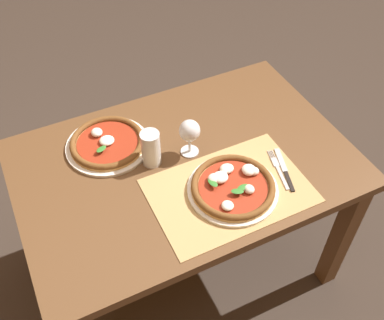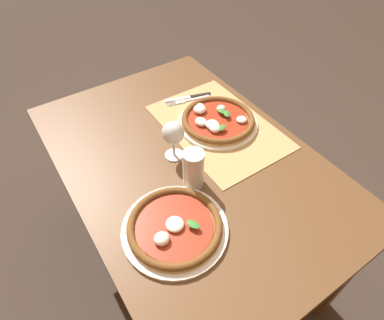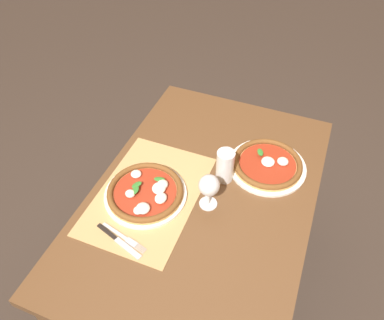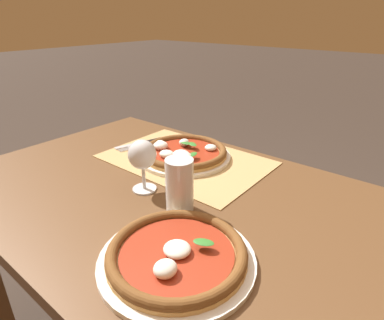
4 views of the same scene
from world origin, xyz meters
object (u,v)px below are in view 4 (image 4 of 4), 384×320
object	(u,v)px
fork	(143,145)
knife	(141,143)
wine_glass	(142,157)
pint_glass	(180,187)
pizza_near	(184,153)
pizza_far	(177,255)

from	to	relation	value
fork	knife	distance (m)	0.02
knife	wine_glass	bearing A→B (deg)	138.95
pint_glass	pizza_near	bearing A→B (deg)	-51.36
fork	pint_glass	bearing A→B (deg)	149.00
knife	fork	bearing A→B (deg)	152.06
knife	pizza_near	bearing A→B (deg)	-179.71
wine_glass	pizza_near	bearing A→B (deg)	-77.46
pizza_near	knife	bearing A→B (deg)	0.29
pizza_far	pint_glass	world-z (taller)	pint_glass
pizza_far	knife	size ratio (longest dim) A/B	1.55
pint_glass	fork	distance (m)	0.48
pizza_far	wine_glass	size ratio (longest dim) A/B	2.11
pizza_near	fork	xyz separation A→B (m)	(0.20, 0.01, -0.02)
pint_glass	wine_glass	bearing A→B (deg)	-5.61
wine_glass	knife	bearing A→B (deg)	-41.05
fork	knife	world-z (taller)	knife
pizza_near	pizza_far	world-z (taller)	pizza_near
pizza_far	pint_glass	bearing A→B (deg)	-50.80
pint_glass	fork	world-z (taller)	pint_glass
pint_glass	knife	xyz separation A→B (m)	(0.43, -0.25, -0.06)
fork	knife	size ratio (longest dim) A/B	0.94
pizza_far	fork	xyz separation A→B (m)	(0.53, -0.40, -0.01)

